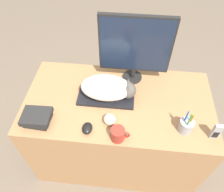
% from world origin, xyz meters
% --- Properties ---
extents(ground_plane, '(12.00, 12.00, 0.00)m').
position_xyz_m(ground_plane, '(0.00, 0.00, 0.00)').
color(ground_plane, '#6B5B4C').
extents(desk, '(1.30, 0.68, 0.77)m').
position_xyz_m(desk, '(0.00, 0.34, 0.39)').
color(desk, '#9E7047').
rests_on(desk, ground_plane).
extents(keyboard, '(0.38, 0.19, 0.02)m').
position_xyz_m(keyboard, '(-0.09, 0.36, 0.79)').
color(keyboard, black).
rests_on(keyboard, desk).
extents(cat, '(0.37, 0.20, 0.16)m').
position_xyz_m(cat, '(-0.07, 0.36, 0.88)').
color(cat, white).
rests_on(cat, keyboard).
extents(monitor, '(0.48, 0.14, 0.51)m').
position_xyz_m(monitor, '(0.08, 0.57, 1.06)').
color(monitor, black).
rests_on(monitor, desk).
extents(computer_mouse, '(0.06, 0.08, 0.04)m').
position_xyz_m(computer_mouse, '(-0.17, 0.09, 0.80)').
color(computer_mouse, black).
rests_on(computer_mouse, desk).
extents(coffee_mug, '(0.11, 0.08, 0.09)m').
position_xyz_m(coffee_mug, '(0.02, 0.05, 0.82)').
color(coffee_mug, '#9E2D23').
rests_on(coffee_mug, desk).
extents(pen_cup, '(0.09, 0.09, 0.19)m').
position_xyz_m(pen_cup, '(0.42, 0.15, 0.82)').
color(pen_cup, '#939399').
rests_on(pen_cup, desk).
extents(baseball, '(0.08, 0.08, 0.08)m').
position_xyz_m(baseball, '(-0.04, 0.16, 0.81)').
color(baseball, beige).
rests_on(baseball, desk).
extents(phone, '(0.05, 0.03, 0.12)m').
position_xyz_m(phone, '(0.59, 0.12, 0.83)').
color(phone, '#99999E').
rests_on(phone, desk).
extents(book_stack, '(0.18, 0.15, 0.07)m').
position_xyz_m(book_stack, '(-0.49, 0.12, 0.81)').
color(book_stack, black).
rests_on(book_stack, desk).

